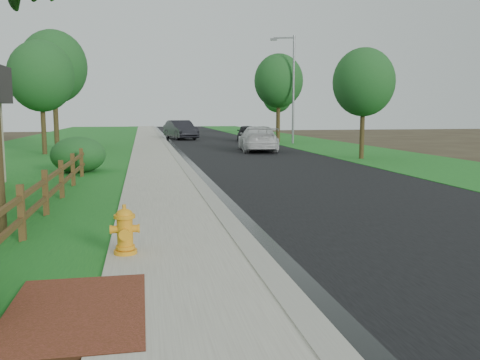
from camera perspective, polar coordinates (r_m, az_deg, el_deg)
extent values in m
plane|color=#32261B|center=(7.49, 0.34, -11.14)|extent=(120.00, 120.00, 0.00)
cube|color=black|center=(42.45, -2.79, 4.37)|extent=(8.00, 90.00, 0.02)
cube|color=gray|center=(42.06, -8.48, 4.33)|extent=(0.40, 90.00, 0.12)
cube|color=black|center=(42.08, -8.00, 4.29)|extent=(0.50, 90.00, 0.00)
cube|color=gray|center=(42.02, -10.26, 4.28)|extent=(2.20, 90.00, 0.10)
cube|color=#1A5E20|center=(42.05, -12.85, 4.19)|extent=(1.60, 90.00, 0.06)
cube|color=#1A5E20|center=(42.54, -19.88, 3.95)|extent=(9.00, 90.00, 0.04)
cube|color=#1A5E20|center=(43.95, 6.18, 4.46)|extent=(6.00, 90.00, 0.04)
cube|color=brown|center=(6.45, -17.94, -14.15)|extent=(1.60, 2.40, 0.11)
cube|color=#4B3419|center=(10.17, -23.33, -3.53)|extent=(0.12, 0.12, 1.10)
cube|color=#4B3419|center=(12.49, -21.00, -1.44)|extent=(0.12, 0.12, 1.10)
cube|color=#4B3419|center=(14.84, -19.40, -0.01)|extent=(0.12, 0.12, 1.10)
cube|color=#4B3419|center=(17.20, -18.24, 1.03)|extent=(0.12, 0.12, 1.10)
cube|color=#4B3419|center=(19.57, -17.36, 1.82)|extent=(0.12, 0.12, 1.10)
cube|color=#4B3419|center=(21.95, -16.67, 2.44)|extent=(0.12, 0.12, 1.10)
cube|color=#4B3419|center=(9.05, -24.91, -5.60)|extent=(0.08, 2.35, 0.10)
cube|color=#4B3419|center=(8.97, -25.06, -3.11)|extent=(0.08, 2.35, 0.10)
cube|color=#4B3419|center=(11.35, -22.02, -2.88)|extent=(0.08, 2.35, 0.10)
cube|color=#4B3419|center=(11.28, -22.12, -0.88)|extent=(0.08, 2.35, 0.10)
cube|color=#4B3419|center=(13.68, -20.11, -1.08)|extent=(0.08, 2.35, 0.10)
cube|color=#4B3419|center=(13.63, -20.19, 0.58)|extent=(0.08, 2.35, 0.10)
cube|color=#4B3419|center=(16.03, -18.76, 0.20)|extent=(0.08, 2.35, 0.10)
cube|color=#4B3419|center=(15.99, -18.83, 1.62)|extent=(0.08, 2.35, 0.10)
cube|color=#4B3419|center=(18.39, -17.76, 1.14)|extent=(0.08, 2.35, 0.10)
cube|color=#4B3419|center=(18.36, -17.81, 2.38)|extent=(0.08, 2.35, 0.10)
cube|color=#4B3419|center=(20.77, -16.99, 1.87)|extent=(0.08, 2.35, 0.10)
cube|color=#4B3419|center=(20.73, -17.03, 2.97)|extent=(0.08, 2.35, 0.10)
cylinder|color=orange|center=(8.64, -12.73, -7.84)|extent=(0.38, 0.38, 0.07)
cylinder|color=orange|center=(8.56, -12.79, -5.89)|extent=(0.26, 0.26, 0.58)
cylinder|color=orange|center=(8.62, -12.75, -7.34)|extent=(0.31, 0.31, 0.06)
cylinder|color=orange|center=(8.50, -12.85, -3.99)|extent=(0.35, 0.35, 0.06)
ellipsoid|color=orange|center=(8.50, -12.85, -3.85)|extent=(0.28, 0.28, 0.21)
cylinder|color=orange|center=(8.47, -12.88, -2.96)|extent=(0.06, 0.06, 0.08)
cylinder|color=orange|center=(8.39, -12.81, -5.94)|extent=(0.17, 0.14, 0.17)
cylinder|color=orange|center=(8.55, -14.08, -5.42)|extent=(0.15, 0.14, 0.13)
cylinder|color=orange|center=(8.55, -11.53, -5.35)|extent=(0.15, 0.14, 0.13)
imported|color=silver|center=(31.47, 1.99, 4.67)|extent=(2.73, 5.51, 1.54)
imported|color=black|center=(42.43, 0.78, 5.32)|extent=(2.35, 4.25, 1.37)
imported|color=black|center=(45.67, -6.68, 5.62)|extent=(2.92, 5.36, 1.68)
cylinder|color=gray|center=(39.10, 6.02, 9.98)|extent=(0.16, 0.16, 8.10)
cube|color=gray|center=(39.48, 5.01, 15.61)|extent=(1.57, 0.62, 0.11)
cube|color=gray|center=(39.51, 3.80, 15.49)|extent=(0.53, 0.35, 0.16)
ellipsoid|color=#1C4F20|center=(21.17, -17.71, 2.70)|extent=(2.55, 2.55, 1.46)
cylinder|color=#312314|center=(30.88, -21.22, 6.22)|extent=(0.26, 0.26, 3.86)
ellipsoid|color=#1C4F20|center=(30.94, -21.45, 10.81)|extent=(3.61, 3.61, 3.97)
cylinder|color=#312314|center=(26.81, 13.57, 5.92)|extent=(0.24, 0.24, 3.43)
ellipsoid|color=#1C4F20|center=(26.85, 13.72, 10.63)|extent=(3.13, 3.13, 3.45)
cylinder|color=#312314|center=(36.17, -19.99, 7.08)|extent=(0.32, 0.32, 4.71)
ellipsoid|color=#1C4F20|center=(36.30, -20.21, 11.86)|extent=(4.35, 4.35, 4.78)
cylinder|color=#312314|center=(40.89, 4.32, 7.21)|extent=(0.29, 0.29, 4.26)
ellipsoid|color=#1C4F20|center=(40.97, 4.36, 11.05)|extent=(3.86, 3.86, 4.24)
cylinder|color=#312314|center=(55.30, 4.20, 6.97)|extent=(0.25, 0.25, 3.61)
ellipsoid|color=#1C4F20|center=(55.32, 4.23, 9.38)|extent=(3.19, 3.19, 3.51)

